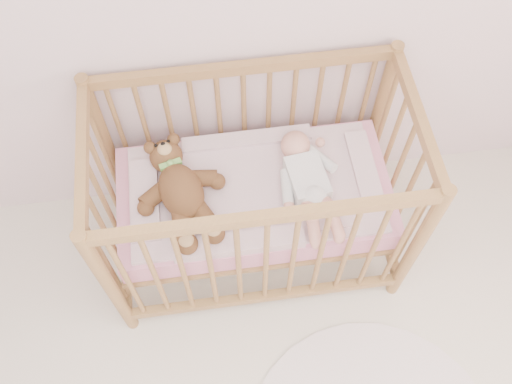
{
  "coord_description": "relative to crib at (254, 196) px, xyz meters",
  "views": [
    {
      "loc": [
        0.0,
        0.34,
        2.74
      ],
      "look_at": [
        0.17,
        1.55,
        0.62
      ],
      "focal_mm": 40.0,
      "sensor_mm": 36.0,
      "label": 1
    }
  ],
  "objects": [
    {
      "name": "blanket",
      "position": [
        0.0,
        0.0,
        0.06
      ],
      "size": [
        1.1,
        0.58,
        0.06
      ],
      "primitive_type": null,
      "color": "pink",
      "rests_on": "mattress"
    },
    {
      "name": "mattress",
      "position": [
        0.0,
        0.0,
        -0.01
      ],
      "size": [
        1.22,
        0.62,
        0.13
      ],
      "primitive_type": "cube",
      "color": "pink",
      "rests_on": "crib"
    },
    {
      "name": "baby",
      "position": [
        0.23,
        -0.02,
        0.14
      ],
      "size": [
        0.36,
        0.63,
        0.14
      ],
      "primitive_type": null,
      "rotation": [
        0.0,
        0.0,
        0.12
      ],
      "color": "silver",
      "rests_on": "blanket"
    },
    {
      "name": "crib",
      "position": [
        0.0,
        0.0,
        0.0
      ],
      "size": [
        1.36,
        0.76,
        1.0
      ],
      "primitive_type": null,
      "color": "#A77B47",
      "rests_on": "floor"
    },
    {
      "name": "teddy_bear",
      "position": [
        -0.32,
        -0.02,
        0.15
      ],
      "size": [
        0.55,
        0.67,
        0.16
      ],
      "primitive_type": null,
      "rotation": [
        0.0,
        0.0,
        0.27
      ],
      "color": "brown",
      "rests_on": "blanket"
    }
  ]
}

